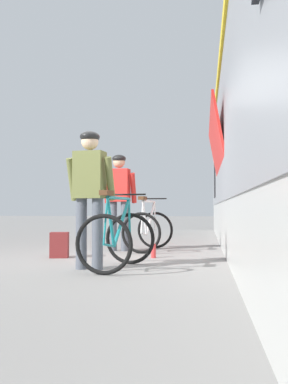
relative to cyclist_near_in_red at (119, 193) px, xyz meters
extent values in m
plane|color=gray|center=(0.10, -1.68, -1.05)|extent=(80.00, 80.00, 0.00)
cube|color=red|center=(1.84, 1.13, 0.75)|extent=(0.34, 4.30, 1.68)
cube|color=yellow|center=(1.84, -2.17, 2.37)|extent=(0.04, 19.98, 0.20)
cube|color=black|center=(1.85, 4.97, 1.20)|extent=(0.03, 1.10, 2.29)
cylinder|color=#4C515B|center=(-0.11, 0.00, -0.60)|extent=(0.14, 0.14, 0.90)
cylinder|color=#4C515B|center=(0.11, -0.01, -0.60)|extent=(0.14, 0.14, 0.90)
cube|color=red|center=(0.00, 0.00, 0.15)|extent=(0.40, 0.26, 0.60)
cylinder|color=red|center=(-0.26, 0.05, 0.10)|extent=(0.11, 0.26, 0.56)
cylinder|color=red|center=(0.26, 0.02, 0.10)|extent=(0.11, 0.26, 0.56)
sphere|color=tan|center=(0.00, 0.00, 0.58)|extent=(0.22, 0.22, 0.22)
ellipsoid|color=black|center=(0.00, 0.00, 0.64)|extent=(0.27, 0.29, 0.14)
cylinder|color=#4C515B|center=(-0.01, -2.40, -0.60)|extent=(0.14, 0.14, 0.90)
cylinder|color=#4C515B|center=(0.21, -2.42, -0.60)|extent=(0.14, 0.14, 0.90)
cube|color=olive|center=(0.10, -2.41, 0.15)|extent=(0.41, 0.28, 0.60)
cylinder|color=olive|center=(-0.15, -2.34, 0.10)|extent=(0.12, 0.27, 0.56)
cylinder|color=olive|center=(0.37, -2.40, 0.10)|extent=(0.12, 0.27, 0.56)
sphere|color=beige|center=(0.10, -2.41, 0.58)|extent=(0.22, 0.22, 0.22)
ellipsoid|color=black|center=(0.10, -2.41, 0.64)|extent=(0.28, 0.30, 0.14)
torus|color=black|center=(0.60, 0.61, -0.70)|extent=(0.71, 0.14, 0.71)
torus|color=black|center=(0.47, -0.41, -0.70)|extent=(0.71, 0.14, 0.71)
cylinder|color=white|center=(0.55, 0.25, -0.45)|extent=(0.12, 0.64, 0.63)
cylinder|color=white|center=(0.54, 0.13, -0.15)|extent=(0.14, 0.85, 0.04)
cylinder|color=white|center=(0.50, -0.17, -0.45)|extent=(0.07, 0.28, 0.62)
cylinder|color=white|center=(0.49, -0.23, -0.73)|extent=(0.07, 0.36, 0.08)
cylinder|color=white|center=(0.48, -0.35, -0.42)|extent=(0.04, 0.15, 0.56)
cylinder|color=white|center=(0.59, 0.58, -0.42)|extent=(0.04, 0.09, 0.55)
cylinder|color=black|center=(0.59, 0.56, -0.09)|extent=(0.48, 0.08, 0.02)
cube|color=#4C2D19|center=(0.48, -0.32, -0.10)|extent=(0.13, 0.25, 0.06)
torus|color=black|center=(0.53, -1.84, -0.70)|extent=(0.71, 0.14, 0.71)
torus|color=black|center=(0.40, -2.85, -0.70)|extent=(0.71, 0.14, 0.71)
cylinder|color=#197A7F|center=(0.48, -2.19, -0.45)|extent=(0.13, 0.64, 0.63)
cylinder|color=#197A7F|center=(0.47, -2.31, -0.15)|extent=(0.15, 0.85, 0.04)
cylinder|color=#197A7F|center=(0.43, -2.61, -0.45)|extent=(0.08, 0.28, 0.62)
cylinder|color=#197A7F|center=(0.42, -2.67, -0.73)|extent=(0.07, 0.36, 0.08)
cylinder|color=#197A7F|center=(0.40, -2.79, -0.42)|extent=(0.04, 0.15, 0.56)
cylinder|color=#197A7F|center=(0.52, -1.86, -0.42)|extent=(0.04, 0.09, 0.55)
cylinder|color=black|center=(0.52, -1.89, -0.09)|extent=(0.48, 0.09, 0.02)
cube|color=#4C2D19|center=(0.41, -2.76, -0.10)|extent=(0.13, 0.25, 0.06)
cube|color=maroon|center=(-0.71, -1.21, -0.85)|extent=(0.31, 0.23, 0.40)
cylinder|color=red|center=(0.76, -1.02, -0.94)|extent=(0.08, 0.08, 0.22)
camera|label=1|loc=(1.56, -7.73, -0.29)|focal=40.20mm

